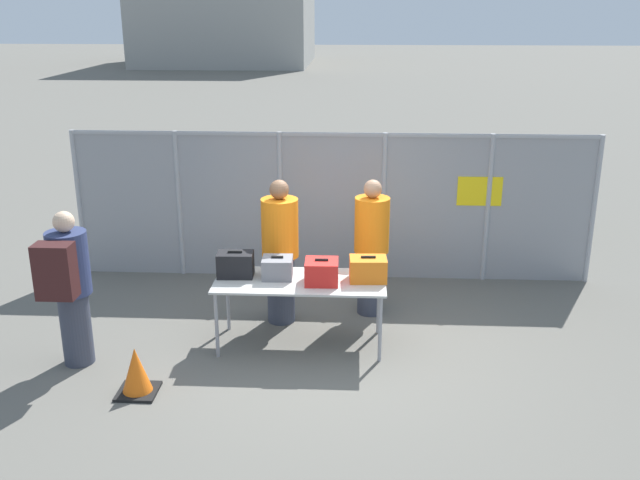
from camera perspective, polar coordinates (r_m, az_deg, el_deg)
The scene contains 13 objects.
ground_plane at distance 8.00m, azimuth 0.28°, elevation -8.94°, with size 120.00×120.00×0.00m, color #605E56.
fence_section at distance 9.77m, azimuth 1.04°, elevation 2.96°, with size 7.13×0.07×2.05m.
inspection_table at distance 7.88m, azimuth -1.60°, elevation -3.61°, with size 1.88×0.81×0.78m.
suitcase_black at distance 7.97m, azimuth -6.78°, elevation -1.96°, with size 0.40×0.27×0.30m.
suitcase_grey at distance 7.90m, azimuth -3.42°, elevation -2.22°, with size 0.34×0.32×0.25m.
suitcase_red at distance 7.74m, azimuth 0.13°, elevation -2.56°, with size 0.37×0.35×0.28m.
suitcase_orange at distance 7.82m, azimuth 3.87°, elevation -2.34°, with size 0.42×0.31×0.28m.
traveler_hooded at distance 7.79m, azimuth -19.48°, elevation -3.33°, with size 0.42×0.65×1.69m.
security_worker_near at distance 8.42m, azimuth -3.20°, elevation -0.81°, with size 0.44×0.44×1.76m.
security_worker_far at distance 8.67m, azimuth 4.14°, elevation -0.46°, with size 0.42×0.42×1.70m.
utility_trailer at distance 12.54m, azimuth 9.89°, elevation 3.12°, with size 4.28×2.11×0.71m.
distant_hangar at distance 46.82m, azimuth -7.42°, elevation 18.42°, with size 10.21×10.19×7.48m.
traffic_cone at distance 7.35m, azimuth -14.48°, elevation -10.24°, with size 0.39×0.39×0.49m.
Camera 1 is at (0.34, -7.09, 3.69)m, focal length 40.00 mm.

